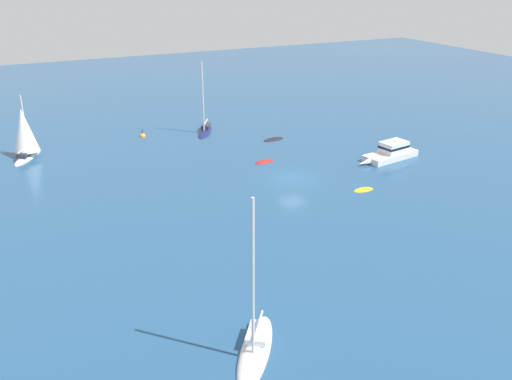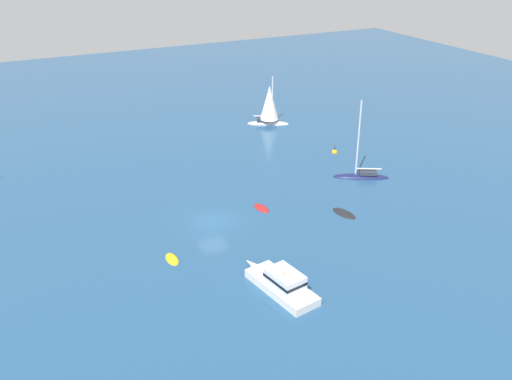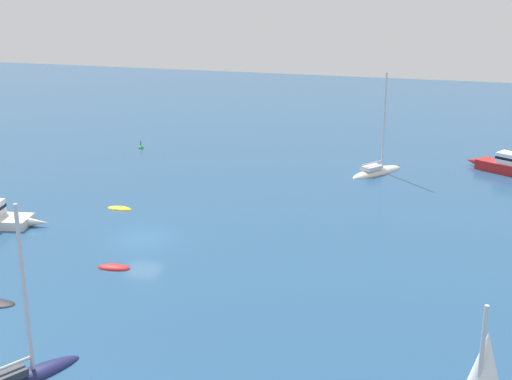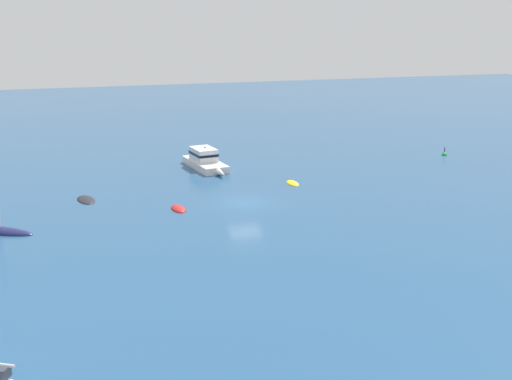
{
  "view_description": "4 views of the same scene",
  "coord_description": "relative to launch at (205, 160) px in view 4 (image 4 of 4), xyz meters",
  "views": [
    {
      "loc": [
        42.71,
        -24.55,
        19.47
      ],
      "look_at": [
        5.94,
        -6.85,
        2.26
      ],
      "focal_mm": 37.86,
      "sensor_mm": 36.0,
      "label": 1
    },
    {
      "loc": [
        16.78,
        42.63,
        25.0
      ],
      "look_at": [
        -4.99,
        -0.89,
        1.87
      ],
      "focal_mm": 39.14,
      "sensor_mm": 36.0,
      "label": 2
    },
    {
      "loc": [
        -43.86,
        -20.77,
        18.83
      ],
      "look_at": [
        6.66,
        -6.64,
        2.18
      ],
      "focal_mm": 50.06,
      "sensor_mm": 36.0,
      "label": 3
    },
    {
      "loc": [
        -13.8,
        -50.53,
        15.19
      ],
      "look_at": [
        -0.76,
        -5.63,
        2.52
      ],
      "focal_mm": 48.93,
      "sensor_mm": 36.0,
      "label": 4
    }
  ],
  "objects": [
    {
      "name": "tender",
      "position": [
        -4.83,
        -12.79,
        -0.73
      ],
      "size": [
        1.22,
        2.29,
        0.47
      ],
      "rotation": [
        0.0,
        0.0,
        1.67
      ],
      "color": "#B21E1E",
      "rests_on": "ground"
    },
    {
      "name": "launch",
      "position": [
        0.0,
        0.0,
        0.0
      ],
      "size": [
        3.37,
        8.0,
        1.99
      ],
      "rotation": [
        0.0,
        0.0,
        4.88
      ],
      "color": "silver",
      "rests_on": "ground"
    },
    {
      "name": "dinghy",
      "position": [
        6.0,
        -7.91,
        -0.73
      ],
      "size": [
        0.96,
        2.07,
        0.38
      ],
      "rotation": [
        0.0,
        0.0,
        1.56
      ],
      "color": "yellow",
      "rests_on": "ground"
    },
    {
      "name": "ground_plane",
      "position": [
        0.53,
        -12.36,
        -0.73
      ],
      "size": [
        162.61,
        162.61,
        0.0
      ],
      "primitive_type": "plane",
      "color": "navy"
    },
    {
      "name": "skiff",
      "position": [
        -11.42,
        -8.26,
        -0.73
      ],
      "size": [
        1.73,
        2.99,
        0.34
      ],
      "rotation": [
        0.0,
        0.0,
        1.73
      ],
      "color": "black",
      "rests_on": "ground"
    },
    {
      "name": "mooring_buoy",
      "position": [
        24.68,
        -1.32,
        -0.72
      ],
      "size": [
        0.56,
        0.56,
        1.08
      ],
      "color": "green",
      "rests_on": "ground"
    }
  ]
}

